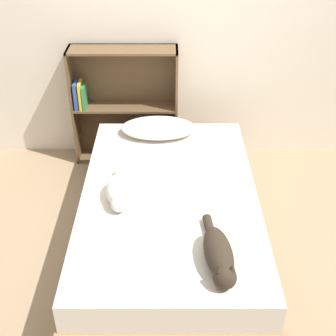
{
  "coord_description": "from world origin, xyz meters",
  "views": [
    {
      "loc": [
        -0.01,
        -2.62,
        2.43
      ],
      "look_at": [
        0.0,
        0.16,
        0.59
      ],
      "focal_mm": 50.0,
      "sensor_mm": 36.0,
      "label": 1
    }
  ],
  "objects_px": {
    "cat_dark": "(218,256)",
    "bookshelf": "(122,103)",
    "bed": "(168,219)",
    "cat_light": "(118,191)",
    "pillow": "(157,128)"
  },
  "relations": [
    {
      "from": "cat_light",
      "to": "bookshelf",
      "type": "height_order",
      "value": "bookshelf"
    },
    {
      "from": "pillow",
      "to": "bookshelf",
      "type": "bearing_deg",
      "value": 125.78
    },
    {
      "from": "pillow",
      "to": "cat_dark",
      "type": "xyz_separation_m",
      "value": [
        0.37,
        -1.53,
        0.02
      ]
    },
    {
      "from": "bed",
      "to": "cat_light",
      "type": "height_order",
      "value": "cat_light"
    },
    {
      "from": "bed",
      "to": "cat_light",
      "type": "relative_size",
      "value": 4.22
    },
    {
      "from": "bed",
      "to": "cat_light",
      "type": "distance_m",
      "value": 0.47
    },
    {
      "from": "cat_dark",
      "to": "bookshelf",
      "type": "height_order",
      "value": "bookshelf"
    },
    {
      "from": "pillow",
      "to": "cat_light",
      "type": "bearing_deg",
      "value": -105.3
    },
    {
      "from": "bed",
      "to": "pillow",
      "type": "relative_size",
      "value": 3.36
    },
    {
      "from": "pillow",
      "to": "cat_dark",
      "type": "bearing_deg",
      "value": -76.36
    },
    {
      "from": "pillow",
      "to": "bookshelf",
      "type": "xyz_separation_m",
      "value": [
        -0.33,
        0.46,
        0.0
      ]
    },
    {
      "from": "bed",
      "to": "cat_light",
      "type": "xyz_separation_m",
      "value": [
        -0.34,
        -0.08,
        0.32
      ]
    },
    {
      "from": "bed",
      "to": "cat_light",
      "type": "bearing_deg",
      "value": -166.6
    },
    {
      "from": "cat_dark",
      "to": "bookshelf",
      "type": "relative_size",
      "value": 0.57
    },
    {
      "from": "cat_light",
      "to": "bookshelf",
      "type": "distance_m",
      "value": 1.37
    }
  ]
}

